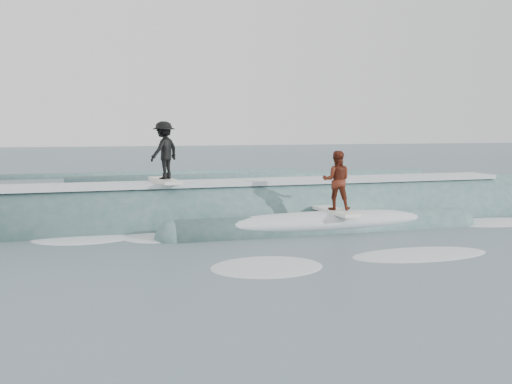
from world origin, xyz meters
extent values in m
plane|color=#3E515B|center=(0.00, 0.00, 0.00)|extent=(160.00, 160.00, 0.00)
cylinder|color=#385E5E|center=(0.00, 3.11, 0.00)|extent=(21.58, 2.49, 2.49)
cylinder|color=#385E5E|center=(1.80, 0.91, 0.00)|extent=(9.00, 1.08, 1.08)
sphere|color=#385E5E|center=(-2.70, 0.91, 0.00)|extent=(1.08, 1.08, 1.08)
sphere|color=#385E5E|center=(6.30, 0.91, 0.00)|extent=(1.08, 1.08, 1.08)
cube|color=silver|center=(0.00, 3.11, 1.31)|extent=(18.00, 1.30, 0.14)
ellipsoid|color=silver|center=(1.80, 0.91, 0.30)|extent=(7.60, 1.30, 0.60)
cube|color=silver|center=(-2.64, 3.11, 1.43)|extent=(0.84, 2.06, 0.10)
imported|color=black|center=(-2.64, 3.11, 2.37)|extent=(1.27, 1.27, 1.77)
cube|color=white|center=(2.13, 0.91, 0.59)|extent=(0.72, 2.04, 0.10)
imported|color=#571E10|center=(2.13, 0.91, 1.51)|extent=(1.03, 0.92, 1.74)
ellipsoid|color=silver|center=(-1.18, -2.72, 0.00)|extent=(2.35, 1.60, 0.10)
ellipsoid|color=silver|center=(-5.07, 1.82, 0.00)|extent=(2.26, 1.54, 0.10)
ellipsoid|color=silver|center=(7.69, 0.85, 0.00)|extent=(2.82, 1.92, 0.10)
ellipsoid|color=silver|center=(2.76, -2.60, 0.00)|extent=(3.05, 2.08, 0.10)
ellipsoid|color=silver|center=(-3.14, 1.51, 0.00)|extent=(2.32, 1.58, 0.10)
cylinder|color=#385E5E|center=(-8.76, 14.00, 0.00)|extent=(22.00, 0.70, 0.70)
cylinder|color=#385E5E|center=(4.80, 18.00, 0.00)|extent=(22.00, 0.80, 0.80)
cylinder|color=#385E5E|center=(-2.31, 22.00, 0.00)|extent=(22.00, 0.60, 0.60)
camera|label=1|loc=(-4.87, -14.47, 3.07)|focal=40.00mm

